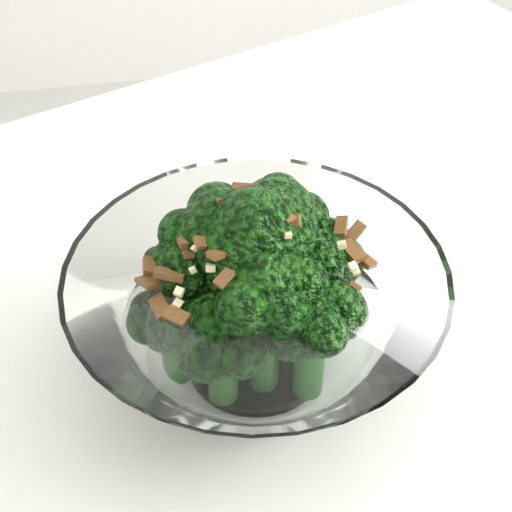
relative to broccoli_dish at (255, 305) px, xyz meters
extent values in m
cube|color=white|center=(-0.05, -0.07, -0.07)|extent=(1.42, 1.20, 0.04)
cylinder|color=white|center=(0.32, 0.45, -0.45)|extent=(0.04, 0.04, 0.71)
cylinder|color=white|center=(0.00, 0.00, -0.05)|extent=(0.09, 0.09, 0.01)
cylinder|color=#1C5316|center=(0.00, -0.02, -0.01)|extent=(0.02, 0.02, 0.07)
sphere|color=#164B0E|center=(0.00, -0.02, 0.04)|extent=(0.05, 0.05, 0.05)
cylinder|color=#1C5316|center=(0.04, 0.03, -0.02)|extent=(0.02, 0.02, 0.04)
sphere|color=#164B0E|center=(0.04, 0.03, 0.01)|extent=(0.04, 0.04, 0.04)
cylinder|color=#1C5316|center=(-0.03, 0.01, -0.01)|extent=(0.02, 0.02, 0.05)
sphere|color=#164B0E|center=(-0.03, 0.01, 0.02)|extent=(0.05, 0.05, 0.05)
cylinder|color=#1C5316|center=(0.01, 0.04, -0.02)|extent=(0.02, 0.02, 0.04)
sphere|color=#164B0E|center=(0.01, 0.04, 0.01)|extent=(0.04, 0.04, 0.04)
cylinder|color=#1C5316|center=(-0.05, -0.01, -0.02)|extent=(0.02, 0.02, 0.04)
sphere|color=#164B0E|center=(-0.05, -0.01, 0.01)|extent=(0.04, 0.04, 0.04)
cylinder|color=#1C5316|center=(-0.02, 0.01, 0.00)|extent=(0.02, 0.02, 0.07)
sphere|color=#164B0E|center=(-0.02, 0.01, 0.05)|extent=(0.05, 0.05, 0.05)
cylinder|color=#1C5316|center=(0.00, 0.00, 0.00)|extent=(0.02, 0.02, 0.08)
sphere|color=#164B0E|center=(0.00, 0.00, 0.06)|extent=(0.05, 0.05, 0.05)
cylinder|color=#1C5316|center=(-0.02, -0.03, -0.02)|extent=(0.02, 0.02, 0.05)
sphere|color=#164B0E|center=(-0.02, -0.03, 0.02)|extent=(0.04, 0.04, 0.04)
cylinder|color=#1C5316|center=(0.02, 0.02, 0.00)|extent=(0.02, 0.02, 0.08)
sphere|color=#164B0E|center=(0.02, 0.02, 0.05)|extent=(0.05, 0.05, 0.05)
cylinder|color=#1C5316|center=(0.03, 0.00, -0.01)|extent=(0.02, 0.02, 0.06)
sphere|color=#164B0E|center=(0.03, 0.00, 0.03)|extent=(0.04, 0.04, 0.04)
cylinder|color=#1C5316|center=(0.02, -0.03, -0.02)|extent=(0.02, 0.02, 0.05)
sphere|color=#164B0E|center=(0.02, -0.03, 0.02)|extent=(0.04, 0.04, 0.04)
cube|color=brown|center=(-0.06, 0.00, 0.04)|extent=(0.01, 0.01, 0.01)
cube|color=brown|center=(0.05, -0.01, 0.04)|extent=(0.01, 0.02, 0.01)
cube|color=brown|center=(-0.03, -0.01, 0.06)|extent=(0.02, 0.01, 0.01)
cube|color=brown|center=(0.00, 0.02, 0.07)|extent=(0.02, 0.01, 0.01)
cube|color=brown|center=(0.02, 0.04, 0.05)|extent=(0.01, 0.01, 0.01)
cube|color=brown|center=(0.03, 0.02, 0.05)|extent=(0.02, 0.01, 0.01)
cube|color=brown|center=(0.06, 0.01, 0.04)|extent=(0.02, 0.01, 0.01)
cube|color=brown|center=(0.06, -0.01, 0.04)|extent=(0.01, 0.01, 0.00)
cube|color=brown|center=(-0.02, 0.04, 0.05)|extent=(0.01, 0.01, 0.01)
cube|color=brown|center=(-0.05, -0.01, 0.04)|extent=(0.01, 0.02, 0.01)
cube|color=brown|center=(0.00, 0.05, 0.04)|extent=(0.02, 0.01, 0.01)
cube|color=brown|center=(0.01, -0.01, 0.07)|extent=(0.01, 0.01, 0.01)
cube|color=brown|center=(0.04, -0.03, 0.04)|extent=(0.01, 0.01, 0.01)
cube|color=brown|center=(-0.02, -0.02, 0.06)|extent=(0.01, 0.01, 0.01)
cube|color=brown|center=(0.01, -0.01, 0.07)|extent=(0.02, 0.01, 0.01)
cube|color=brown|center=(0.02, 0.05, 0.04)|extent=(0.01, 0.01, 0.00)
cube|color=brown|center=(0.01, 0.03, 0.06)|extent=(0.02, 0.02, 0.01)
cube|color=brown|center=(-0.05, -0.02, 0.03)|extent=(0.01, 0.02, 0.01)
cube|color=brown|center=(-0.02, -0.03, 0.05)|extent=(0.01, 0.01, 0.01)
cube|color=brown|center=(-0.02, 0.02, 0.06)|extent=(0.02, 0.02, 0.01)
cube|color=brown|center=(-0.03, 0.00, 0.06)|extent=(0.01, 0.01, 0.01)
cube|color=brown|center=(-0.04, 0.00, 0.05)|extent=(0.01, 0.01, 0.01)
cube|color=brown|center=(0.00, -0.01, 0.07)|extent=(0.01, 0.01, 0.01)
cube|color=brown|center=(0.03, 0.01, 0.06)|extent=(0.01, 0.02, 0.00)
cube|color=brown|center=(0.05, 0.01, 0.04)|extent=(0.01, 0.02, 0.01)
cube|color=brown|center=(-0.05, -0.04, 0.04)|extent=(0.01, 0.01, 0.00)
cube|color=brown|center=(0.05, 0.01, 0.04)|extent=(0.01, 0.02, 0.01)
cube|color=brown|center=(-0.02, 0.02, 0.06)|extent=(0.02, 0.01, 0.01)
cube|color=brown|center=(-0.01, 0.01, 0.07)|extent=(0.02, 0.01, 0.01)
cube|color=brown|center=(-0.05, -0.01, 0.05)|extent=(0.02, 0.01, 0.01)
cube|color=brown|center=(-0.06, -0.01, 0.04)|extent=(0.01, 0.02, 0.01)
cube|color=beige|center=(-0.03, -0.02, 0.05)|extent=(0.01, 0.01, 0.01)
cube|color=beige|center=(0.00, -0.04, 0.06)|extent=(0.01, 0.01, 0.00)
cube|color=beige|center=(0.04, -0.01, 0.05)|extent=(0.01, 0.01, 0.01)
cube|color=beige|center=(0.01, 0.01, 0.07)|extent=(0.00, 0.01, 0.01)
cube|color=beige|center=(0.01, -0.02, 0.07)|extent=(0.00, 0.00, 0.00)
cube|color=beige|center=(-0.05, 0.00, 0.04)|extent=(0.01, 0.01, 0.00)
cube|color=beige|center=(-0.02, 0.05, 0.05)|extent=(0.01, 0.01, 0.01)
cube|color=beige|center=(-0.04, -0.02, 0.05)|extent=(0.00, 0.00, 0.00)
cube|color=beige|center=(0.00, 0.03, 0.05)|extent=(0.01, 0.01, 0.00)
cube|color=beige|center=(-0.04, -0.03, 0.05)|extent=(0.01, 0.01, 0.00)
cube|color=beige|center=(0.03, 0.04, 0.05)|extent=(0.01, 0.01, 0.00)
cube|color=beige|center=(0.00, 0.03, 0.06)|extent=(0.00, 0.00, 0.00)
cube|color=beige|center=(0.05, -0.02, 0.04)|extent=(0.01, 0.01, 0.00)
cube|color=beige|center=(-0.03, -0.01, 0.06)|extent=(0.01, 0.00, 0.00)
cube|color=beige|center=(-0.05, -0.03, 0.04)|extent=(0.01, 0.01, 0.00)
cube|color=beige|center=(0.01, 0.01, 0.07)|extent=(0.01, 0.01, 0.01)
cube|color=beige|center=(-0.02, -0.04, 0.05)|extent=(0.00, 0.00, 0.00)
cube|color=beige|center=(0.04, 0.02, 0.05)|extent=(0.01, 0.01, 0.01)
cube|color=beige|center=(0.00, 0.05, 0.04)|extent=(0.01, 0.01, 0.00)
cube|color=beige|center=(0.04, 0.02, 0.04)|extent=(0.00, 0.00, 0.00)
cube|color=beige|center=(0.00, 0.02, 0.07)|extent=(0.01, 0.01, 0.00)
cube|color=beige|center=(0.05, -0.02, 0.04)|extent=(0.00, 0.00, 0.00)
camera|label=1|loc=(-0.05, -0.28, 0.30)|focal=50.00mm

